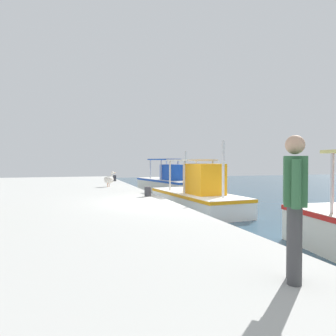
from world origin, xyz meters
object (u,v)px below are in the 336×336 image
(fishing_boat_nearest, at_px, (168,183))
(mooring_bollard_second, at_px, (148,192))
(fishing_boat_second, at_px, (197,195))
(pelican, at_px, (109,179))
(fisherman_standing, at_px, (294,200))
(mooring_bollard_nearest, at_px, (115,178))

(fishing_boat_nearest, height_order, mooring_bollard_second, fishing_boat_nearest)
(fishing_boat_second, height_order, pelican, fishing_boat_second)
(fisherman_standing, relative_size, mooring_bollard_nearest, 4.15)
(fishing_boat_nearest, height_order, mooring_bollard_nearest, fishing_boat_nearest)
(fishing_boat_second, bearing_deg, pelican, -141.51)
(fishing_boat_nearest, distance_m, mooring_bollard_second, 9.15)
(fisherman_standing, bearing_deg, mooring_bollard_second, 177.22)
(fisherman_standing, height_order, mooring_bollard_nearest, fisherman_standing)
(pelican, relative_size, mooring_bollard_second, 2.38)
(fishing_boat_nearest, bearing_deg, fisherman_standing, -12.73)
(mooring_bollard_nearest, bearing_deg, fisherman_standing, -1.35)
(mooring_bollard_nearest, bearing_deg, fishing_boat_second, 15.80)
(pelican, bearing_deg, fishing_boat_nearest, 127.39)
(fishing_boat_nearest, height_order, pelican, fishing_boat_nearest)
(mooring_bollard_nearest, distance_m, mooring_bollard_second, 9.53)
(fishing_boat_second, relative_size, mooring_bollard_second, 16.74)
(fishing_boat_second, xyz_separation_m, pelican, (-4.23, -3.36, 0.54))
(fisherman_standing, bearing_deg, mooring_bollard_nearest, 178.65)
(fisherman_standing, xyz_separation_m, mooring_bollard_second, (-8.94, 0.43, -0.76))
(pelican, height_order, mooring_bollard_nearest, pelican)
(fishing_boat_nearest, xyz_separation_m, mooring_bollard_second, (8.45, -3.49, 0.31))
(fishing_boat_nearest, xyz_separation_m, fishing_boat_second, (7.59, -1.04, -0.01))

